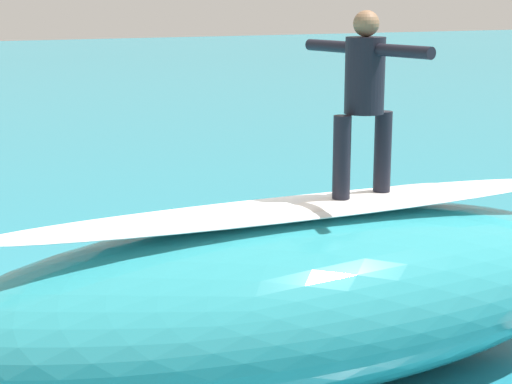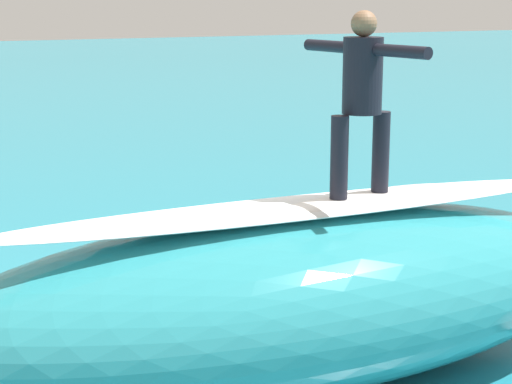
% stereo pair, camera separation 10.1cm
% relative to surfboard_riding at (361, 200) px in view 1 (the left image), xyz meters
% --- Properties ---
extents(ground_plane, '(120.00, 120.00, 0.00)m').
position_rel_surfboard_riding_xyz_m(ground_plane, '(0.26, -1.98, -1.58)').
color(ground_plane, teal).
extents(wave_crest, '(6.49, 2.53, 1.53)m').
position_rel_surfboard_riding_xyz_m(wave_crest, '(0.60, -0.02, -0.81)').
color(wave_crest, teal).
rests_on(wave_crest, ground_plane).
extents(wave_foam_lip, '(5.47, 1.02, 0.08)m').
position_rel_surfboard_riding_xyz_m(wave_foam_lip, '(0.60, -0.02, -0.01)').
color(wave_foam_lip, white).
rests_on(wave_foam_lip, wave_crest).
extents(surfboard_riding, '(2.27, 0.81, 0.10)m').
position_rel_surfboard_riding_xyz_m(surfboard_riding, '(0.00, 0.00, 0.00)').
color(surfboard_riding, silver).
rests_on(surfboard_riding, wave_crest).
extents(surfer_riding, '(0.63, 1.50, 1.59)m').
position_rel_surfboard_riding_xyz_m(surfer_riding, '(-0.00, 0.00, 0.97)').
color(surfer_riding, black).
rests_on(surfer_riding, surfboard_riding).
extents(surfboard_paddling, '(1.32, 2.10, 0.09)m').
position_rel_surfboard_riding_xyz_m(surfboard_paddling, '(0.04, -4.07, -1.54)').
color(surfboard_paddling, '#EAE5C6').
rests_on(surfboard_paddling, ground_plane).
extents(surfer_paddling, '(0.85, 1.52, 0.29)m').
position_rel_surfboard_riding_xyz_m(surfer_paddling, '(-0.01, -4.18, -1.37)').
color(surfer_paddling, black).
rests_on(surfer_paddling, surfboard_paddling).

